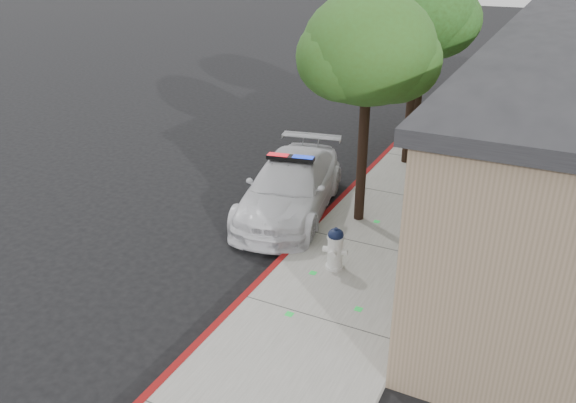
# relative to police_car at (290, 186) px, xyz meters

# --- Properties ---
(ground) EXTENTS (120.00, 120.00, 0.00)m
(ground) POSITION_rel_police_car_xyz_m (0.90, -3.99, -0.72)
(ground) COLOR black
(ground) RESTS_ON ground
(sidewalk) EXTENTS (3.20, 60.00, 0.15)m
(sidewalk) POSITION_rel_police_car_xyz_m (2.50, -0.99, -0.64)
(sidewalk) COLOR gray
(sidewalk) RESTS_ON ground
(red_curb) EXTENTS (0.14, 60.00, 0.16)m
(red_curb) POSITION_rel_police_car_xyz_m (0.96, -0.99, -0.64)
(red_curb) COLOR maroon
(red_curb) RESTS_ON ground
(police_car) EXTENTS (2.90, 5.21, 1.55)m
(police_car) POSITION_rel_police_car_xyz_m (0.00, 0.00, 0.00)
(police_car) COLOR white
(police_car) RESTS_ON ground
(fire_hydrant) EXTENTS (0.53, 0.46, 0.93)m
(fire_hydrant) POSITION_rel_police_car_xyz_m (2.13, -2.26, -0.10)
(fire_hydrant) COLOR white
(fire_hydrant) RESTS_ON sidewalk
(street_tree_near) EXTENTS (3.06, 2.92, 5.34)m
(street_tree_near) POSITION_rel_police_car_xyz_m (1.81, 0.15, 3.42)
(street_tree_near) COLOR black
(street_tree_near) RESTS_ON sidewalk
(street_tree_mid) EXTENTS (3.23, 3.01, 5.74)m
(street_tree_mid) POSITION_rel_police_car_xyz_m (1.77, 4.57, 3.76)
(street_tree_mid) COLOR black
(street_tree_mid) RESTS_ON sidewalk
(street_tree_far) EXTENTS (3.23, 2.98, 5.63)m
(street_tree_far) POSITION_rel_police_car_xyz_m (1.63, 6.00, 3.67)
(street_tree_far) COLOR black
(street_tree_far) RESTS_ON sidewalk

